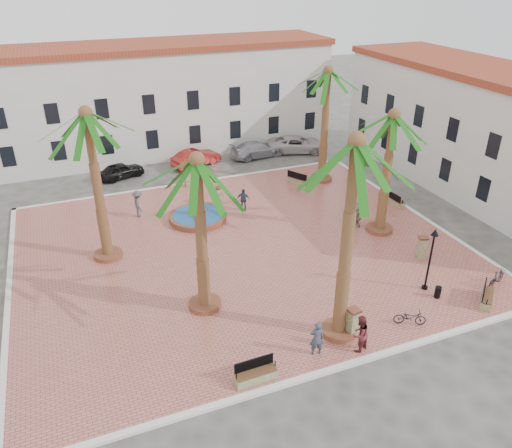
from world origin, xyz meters
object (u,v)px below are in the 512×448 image
(lamppost_s, at_px, (432,249))
(bollard_n, at_px, (187,177))
(palm_e, at_px, (392,130))
(fountain, at_px, (198,216))
(palm_s, at_px, (355,164))
(litter_bin, at_px, (438,292))
(car_silver, at_px, (257,149))
(bench_e, at_px, (394,201))
(cyclist_a, at_px, (317,338))
(pedestrian_north, at_px, (138,204))
(pedestrian_fountain_a, at_px, (218,194))
(bicycle_a, at_px, (410,317))
(pedestrian_fountain_b, at_px, (243,199))
(pedestrian_east, at_px, (358,214))
(palm_ne, at_px, (328,83))
(car_black, at_px, (121,171))
(cyclist_b, at_px, (360,334))
(car_white, at_px, (297,144))
(bench_s, at_px, (256,375))
(bench_se, at_px, (487,298))
(palm_nw, at_px, (88,130))
(bicycle_b, at_px, (497,278))
(bollard_se, at_px, (353,322))
(palm_sw, at_px, (198,179))
(bollard_e, at_px, (422,247))

(lamppost_s, xyz_separation_m, bollard_n, (-8.17, 18.05, -1.67))
(palm_e, bearing_deg, fountain, 150.86)
(palm_s, xyz_separation_m, litter_bin, (6.20, 0.53, -8.12))
(palm_s, distance_m, car_silver, 25.73)
(bench_e, distance_m, cyclist_a, 17.05)
(lamppost_s, distance_m, pedestrian_north, 19.08)
(bench_e, xyz_separation_m, pedestrian_fountain_a, (-11.73, 4.68, 0.55))
(car_silver, bearing_deg, bicycle_a, 169.24)
(pedestrian_fountain_b, bearing_deg, pedestrian_fountain_a, 161.37)
(fountain, relative_size, bicycle_a, 2.53)
(pedestrian_east, relative_size, car_silver, 0.35)
(palm_ne, relative_size, litter_bin, 14.09)
(palm_ne, bearing_deg, fountain, -164.64)
(car_silver, bearing_deg, lamppost_s, 175.44)
(bicycle_a, bearing_deg, car_black, 50.48)
(bicycle_a, bearing_deg, palm_s, 106.34)
(cyclist_b, relative_size, car_white, 0.34)
(bench_s, distance_m, car_white, 28.75)
(bench_se, distance_m, cyclist_b, 8.06)
(palm_ne, height_order, bollard_n, palm_ne)
(pedestrian_east, height_order, car_white, pedestrian_east)
(palm_nw, relative_size, bicycle_b, 5.74)
(bench_e, bearing_deg, palm_ne, 21.39)
(bollard_se, height_order, car_black, bollard_se)
(pedestrian_fountain_b, bearing_deg, bollard_n, 144.15)
(litter_bin, bearing_deg, car_white, 82.17)
(palm_e, bearing_deg, cyclist_a, -136.84)
(litter_bin, bearing_deg, cyclist_a, -169.98)
(cyclist_a, xyz_separation_m, bicycle_b, (11.49, 1.10, -0.39))
(palm_sw, bearing_deg, car_black, 93.98)
(bench_s, relative_size, cyclist_a, 1.07)
(bollard_n, bearing_deg, bench_se, -62.93)
(bollard_se, relative_size, pedestrian_fountain_b, 0.93)
(palm_e, bearing_deg, bollard_se, -130.95)
(cyclist_b, bearing_deg, bollard_e, -165.46)
(bollard_e, bearing_deg, bollard_n, 122.70)
(palm_ne, xyz_separation_m, bollard_e, (-0.31, -12.68, -6.84))
(pedestrian_east, xyz_separation_m, car_silver, (-1.07, 14.95, -0.29))
(palm_nw, height_order, car_black, palm_nw)
(bollard_n, xyz_separation_m, bicycle_a, (5.56, -20.16, -0.38))
(bollard_n, height_order, pedestrian_east, pedestrian_east)
(lamppost_s, bearing_deg, palm_nw, 147.65)
(pedestrian_fountain_b, xyz_separation_m, car_white, (8.93, 9.81, -0.21))
(car_white, bearing_deg, pedestrian_fountain_a, 147.59)
(bollard_se, bearing_deg, fountain, 103.61)
(palm_sw, distance_m, bench_e, 18.56)
(palm_ne, xyz_separation_m, bench_se, (0.10, -17.43, -7.31))
(bicycle_a, bearing_deg, bench_s, 122.20)
(palm_e, bearing_deg, bench_e, 42.07)
(bench_e, distance_m, litter_bin, 11.22)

